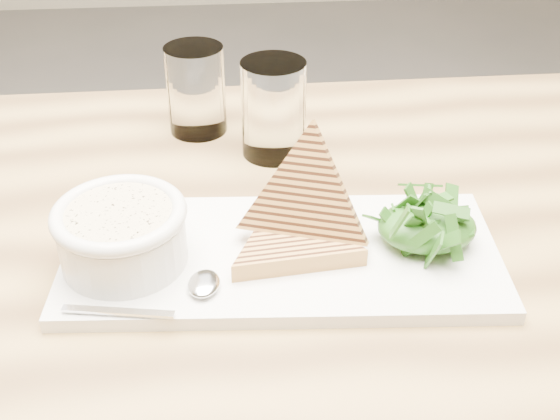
{
  "coord_description": "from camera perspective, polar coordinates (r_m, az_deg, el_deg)",
  "views": [
    {
      "loc": [
        -0.06,
        -0.73,
        1.21
      ],
      "look_at": [
        -0.01,
        -0.15,
        0.82
      ],
      "focal_mm": 45.0,
      "sensor_mm": 36.0,
      "label": 1
    }
  ],
  "objects": [
    {
      "name": "soup",
      "position": [
        0.68,
        -12.96,
        -0.43
      ],
      "size": [
        0.1,
        0.1,
        0.01
      ],
      "primitive_type": "cylinder",
      "color": "beige",
      "rests_on": "soup_bowl"
    },
    {
      "name": "bowl_rim",
      "position": [
        0.68,
        -12.98,
        -0.29
      ],
      "size": [
        0.13,
        0.13,
        0.01
      ],
      "primitive_type": "torus",
      "color": "white",
      "rests_on": "soup_bowl"
    },
    {
      "name": "sandwich_lean",
      "position": [
        0.69,
        2.1,
        1.01
      ],
      "size": [
        0.19,
        0.18,
        0.17
      ],
      "primitive_type": null,
      "rotation": [
        1.15,
        0.0,
        -0.31
      ],
      "color": "#B47D3B",
      "rests_on": "sandwich_flat"
    },
    {
      "name": "glass_far",
      "position": [
        0.87,
        -0.53,
        8.21
      ],
      "size": [
        0.08,
        0.08,
        0.12
      ],
      "primitive_type": "cylinder",
      "color": "white",
      "rests_on": "table_top"
    },
    {
      "name": "soup_bowl",
      "position": [
        0.69,
        -12.65,
        -2.41
      ],
      "size": [
        0.12,
        0.12,
        0.05
      ],
      "primitive_type": "cylinder",
      "color": "white",
      "rests_on": "platter"
    },
    {
      "name": "table_top",
      "position": [
        0.73,
        -5.51,
        -5.36
      ],
      "size": [
        1.27,
        0.86,
        0.04
      ],
      "primitive_type": "cube",
      "rotation": [
        0.0,
        0.0,
        0.01
      ],
      "color": "#A47F46",
      "rests_on": "ground"
    },
    {
      "name": "sandwich_flat",
      "position": [
        0.7,
        1.0,
        -2.66
      ],
      "size": [
        0.17,
        0.17,
        0.02
      ],
      "primitive_type": null,
      "rotation": [
        0.0,
        0.0,
        0.11
      ],
      "color": "#B47D3B",
      "rests_on": "platter"
    },
    {
      "name": "table_leg_br",
      "position": [
        1.38,
        20.43,
        -6.1
      ],
      "size": [
        0.06,
        0.06,
        0.73
      ],
      "primitive_type": "cylinder",
      "color": "#A47F46",
      "rests_on": "ground"
    },
    {
      "name": "spoon_handle",
      "position": [
        0.65,
        -13.02,
        -8.03
      ],
      "size": [
        0.1,
        0.03,
        0.0
      ],
      "primitive_type": "cube",
      "rotation": [
        0.0,
        0.0,
        -0.17
      ],
      "color": "silver",
      "rests_on": "platter"
    },
    {
      "name": "spoon_bowl",
      "position": [
        0.66,
        -6.21,
        -5.96
      ],
      "size": [
        0.04,
        0.05,
        0.01
      ],
      "primitive_type": "ellipsoid",
      "rotation": [
        0.0,
        0.0,
        -0.17
      ],
      "color": "silver",
      "rests_on": "platter"
    },
    {
      "name": "arugula_pile",
      "position": [
        0.72,
        11.92,
        -0.82
      ],
      "size": [
        0.11,
        0.1,
        0.05
      ],
      "primitive_type": null,
      "color": "#35691E",
      "rests_on": "platter"
    },
    {
      "name": "salad_base",
      "position": [
        0.72,
        11.85,
        -1.33
      ],
      "size": [
        0.1,
        0.08,
        0.04
      ],
      "primitive_type": "ellipsoid",
      "color": "#103C0C",
      "rests_on": "platter"
    },
    {
      "name": "platter",
      "position": [
        0.71,
        0.14,
        -3.74
      ],
      "size": [
        0.45,
        0.22,
        0.02
      ],
      "primitive_type": "cube",
      "rotation": [
        0.0,
        0.0,
        -0.06
      ],
      "color": "white",
      "rests_on": "table_top"
    },
    {
      "name": "glass_near",
      "position": [
        0.93,
        -6.84,
        9.68
      ],
      "size": [
        0.08,
        0.08,
        0.12
      ],
      "primitive_type": "cylinder",
      "color": "white",
      "rests_on": "table_top"
    }
  ]
}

